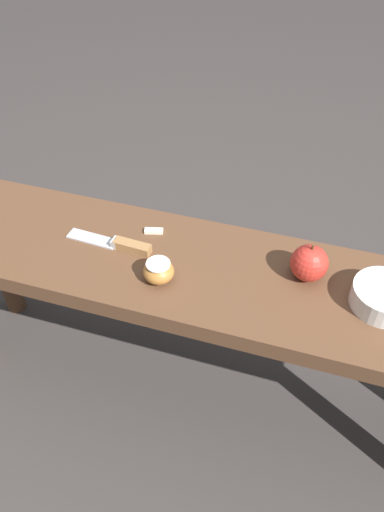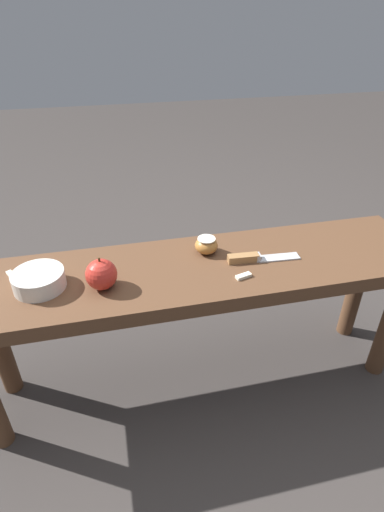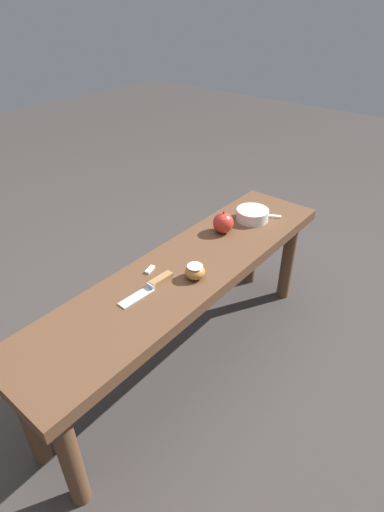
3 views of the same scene
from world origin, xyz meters
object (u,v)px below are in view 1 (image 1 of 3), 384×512
object	(u,v)px
knife	(121,244)
apple_whole	(309,263)
apple_cut	(159,271)
bowl	(384,297)
wooden_bench	(184,286)

from	to	relation	value
knife	apple_whole	size ratio (longest dim) A/B	2.32
apple_cut	bowl	xyz separation A→B (m)	(0.43, 0.06, -0.00)
apple_cut	bowl	world-z (taller)	apple_cut
wooden_bench	bowl	bearing A→B (deg)	0.83
bowl	apple_cut	bearing A→B (deg)	-171.50
knife	apple_cut	bearing A→B (deg)	152.95
knife	apple_whole	xyz separation A→B (m)	(0.39, 0.03, 0.03)
knife	bowl	xyz separation A→B (m)	(0.54, -0.00, 0.01)
bowl	knife	bearing A→B (deg)	179.80
wooden_bench	apple_cut	bearing A→B (deg)	-118.99
wooden_bench	apple_whole	size ratio (longest dim) A/B	14.83
apple_cut	bowl	size ratio (longest dim) A/B	0.51
apple_whole	bowl	xyz separation A→B (m)	(0.15, -0.03, -0.02)
wooden_bench	apple_whole	bearing A→B (deg)	8.75
bowl	wooden_bench	bearing A→B (deg)	-179.17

